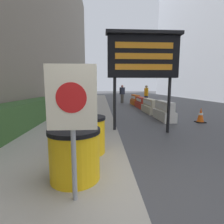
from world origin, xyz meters
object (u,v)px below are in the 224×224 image
(jersey_barrier_white, at_px, (164,112))
(pedestrian_passerby, at_px, (122,92))
(warning_sign, at_px, (72,109))
(traffic_light_near_curb, at_px, (114,74))
(jersey_barrier_red_striped, at_px, (141,103))
(barrel_drum_foreground, at_px, (75,154))
(traffic_cone_near, at_px, (201,115))
(barrel_drum_middle, at_px, (87,135))
(jersey_barrier_orange_near, at_px, (135,100))
(jersey_barrier_cream, at_px, (150,107))
(message_board, at_px, (143,57))
(pedestrian_worker, at_px, (146,94))

(jersey_barrier_white, bearing_deg, pedestrian_passerby, 96.04)
(warning_sign, xyz_separation_m, traffic_light_near_curb, (1.69, 16.96, 1.64))
(warning_sign, height_order, jersey_barrier_red_striped, warning_sign)
(barrel_drum_foreground, bearing_deg, warning_sign, -82.24)
(traffic_cone_near, distance_m, pedestrian_passerby, 9.82)
(barrel_drum_middle, height_order, pedestrian_passerby, pedestrian_passerby)
(traffic_cone_near, bearing_deg, jersey_barrier_red_striped, 103.84)
(jersey_barrier_white, xyz_separation_m, pedestrian_passerby, (-0.94, 8.84, 0.62))
(jersey_barrier_orange_near, bearing_deg, warning_sign, -104.04)
(barrel_drum_foreground, relative_size, jersey_barrier_cream, 0.38)
(traffic_cone_near, bearing_deg, barrel_drum_foreground, -135.29)
(message_board, height_order, jersey_barrier_orange_near, message_board)
(jersey_barrier_orange_near, bearing_deg, jersey_barrier_red_striped, -90.00)
(barrel_drum_middle, relative_size, traffic_cone_near, 1.21)
(jersey_barrier_cream, xyz_separation_m, jersey_barrier_orange_near, (0.00, 4.70, 0.02))
(jersey_barrier_red_striped, bearing_deg, barrel_drum_middle, -109.37)
(message_board, distance_m, pedestrian_worker, 8.98)
(message_board, relative_size, pedestrian_passerby, 1.89)
(warning_sign, xyz_separation_m, jersey_barrier_white, (3.22, 5.83, -0.89))
(barrel_drum_middle, relative_size, pedestrian_worker, 0.47)
(traffic_cone_near, relative_size, pedestrian_passerby, 0.38)
(traffic_cone_near, bearing_deg, pedestrian_worker, 95.01)
(jersey_barrier_white, bearing_deg, pedestrian_worker, 83.17)
(barrel_drum_foreground, bearing_deg, jersey_barrier_red_striped, 72.05)
(barrel_drum_foreground, height_order, jersey_barrier_red_striped, barrel_drum_foreground)
(pedestrian_passerby, bearing_deg, traffic_cone_near, -107.43)
(pedestrian_worker, bearing_deg, jersey_barrier_white, -162.57)
(jersey_barrier_white, height_order, pedestrian_passerby, pedestrian_passerby)
(warning_sign, relative_size, jersey_barrier_orange_near, 0.80)
(barrel_drum_foreground, relative_size, jersey_barrier_orange_near, 0.38)
(barrel_drum_middle, bearing_deg, barrel_drum_foreground, -95.21)
(message_board, xyz_separation_m, traffic_light_near_curb, (0.04, 13.37, 0.45))
(jersey_barrier_white, bearing_deg, jersey_barrier_red_striped, 90.00)
(barrel_drum_middle, relative_size, jersey_barrier_red_striped, 0.40)
(jersey_barrier_cream, relative_size, jersey_barrier_orange_near, 1.01)
(barrel_drum_foreground, distance_m, barrel_drum_middle, 1.08)
(jersey_barrier_cream, xyz_separation_m, jersey_barrier_red_striped, (0.00, 2.52, -0.02))
(message_board, bearing_deg, jersey_barrier_white, 55.14)
(jersey_barrier_cream, distance_m, pedestrian_worker, 4.07)
(message_board, relative_size, jersey_barrier_white, 1.83)
(warning_sign, relative_size, jersey_barrier_white, 0.95)
(jersey_barrier_red_striped, relative_size, traffic_cone_near, 3.03)
(barrel_drum_foreground, bearing_deg, barrel_drum_middle, 84.79)
(traffic_cone_near, distance_m, traffic_light_near_curb, 12.43)
(barrel_drum_middle, relative_size, jersey_barrier_white, 0.45)
(barrel_drum_foreground, height_order, traffic_light_near_curb, traffic_light_near_curb)
(jersey_barrier_cream, bearing_deg, traffic_cone_near, -65.74)
(message_board, bearing_deg, jersey_barrier_red_striped, 77.60)
(jersey_barrier_white, xyz_separation_m, jersey_barrier_cream, (-0.00, 2.35, -0.03))
(jersey_barrier_cream, bearing_deg, pedestrian_worker, 79.19)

